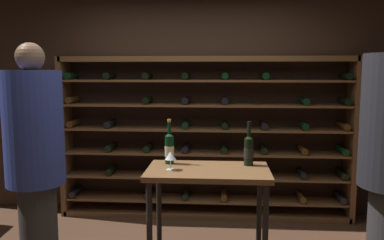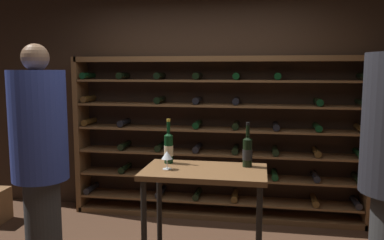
{
  "view_description": "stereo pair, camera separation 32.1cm",
  "coord_description": "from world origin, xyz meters",
  "views": [
    {
      "loc": [
        0.37,
        -3.01,
        1.72
      ],
      "look_at": [
        0.14,
        0.18,
        1.31
      ],
      "focal_mm": 36.91,
      "sensor_mm": 36.0,
      "label": 1
    },
    {
      "loc": [
        0.69,
        -2.97,
        1.72
      ],
      "look_at": [
        0.14,
        0.18,
        1.31
      ],
      "focal_mm": 36.91,
      "sensor_mm": 36.0,
      "label": 2
    }
  ],
  "objects": [
    {
      "name": "wine_rack",
      "position": [
        0.21,
        1.49,
        0.93
      ],
      "size": [
        3.37,
        0.32,
        1.87
      ],
      "color": "brown",
      "rests_on": "ground"
    },
    {
      "name": "back_wall",
      "position": [
        0.0,
        1.7,
        1.43
      ],
      "size": [
        5.89,
        0.1,
        2.86
      ],
      "primitive_type": "cube",
      "color": "#332319",
      "rests_on": "ground"
    },
    {
      "name": "wine_bottle_amber_reserve",
      "position": [
        0.6,
        0.07,
        1.09
      ],
      "size": [
        0.08,
        0.08,
        0.35
      ],
      "color": "black",
      "rests_on": "tasting_table"
    },
    {
      "name": "tasting_table",
      "position": [
        0.28,
        -0.07,
        0.82
      ],
      "size": [
        0.93,
        0.55,
        0.97
      ],
      "color": "brown",
      "rests_on": "ground"
    },
    {
      "name": "person_guest_blue_shirt",
      "position": [
        -1.08,
        -0.07,
        1.06
      ],
      "size": [
        0.45,
        0.45,
        1.92
      ],
      "rotation": [
        0.0,
        0.0,
        0.87
      ],
      "color": "#323232",
      "rests_on": "ground"
    },
    {
      "name": "wine_bottle_red_label",
      "position": [
        -0.03,
        0.08,
        1.09
      ],
      "size": [
        0.07,
        0.07,
        0.36
      ],
      "color": "black",
      "rests_on": "tasting_table"
    },
    {
      "name": "wine_glass_stemmed_right",
      "position": [
        0.0,
        -0.12,
        1.07
      ],
      "size": [
        0.09,
        0.09,
        0.14
      ],
      "color": "silver",
      "rests_on": "tasting_table"
    }
  ]
}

